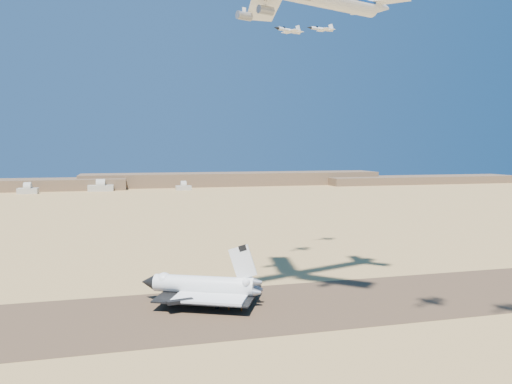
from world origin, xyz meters
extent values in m
plane|color=tan|center=(0.00, 0.00, 0.00)|extent=(1200.00, 1200.00, 0.00)
cube|color=brown|center=(0.00, 0.00, 0.03)|extent=(600.00, 50.00, 0.06)
cube|color=brown|center=(120.00, 540.00, 9.00)|extent=(420.00, 60.00, 18.00)
cube|color=brown|center=(400.00, 510.00, 5.50)|extent=(300.00, 60.00, 11.00)
cube|color=#B2AF9D|center=(-140.00, 470.00, 3.25)|extent=(22.00, 14.00, 6.50)
cube|color=#B2AF9D|center=(-60.00, 485.00, 3.75)|extent=(30.00, 15.00, 7.50)
cube|color=#B2AF9D|center=(40.00, 475.00, 2.75)|extent=(19.00, 12.50, 5.50)
cylinder|color=white|center=(-5.46, 10.01, 6.28)|extent=(32.93, 19.17, 5.86)
cone|color=black|center=(-22.81, 17.87, 6.28)|extent=(6.59, 7.02, 5.57)
sphere|color=white|center=(-17.85, 15.63, 7.12)|extent=(5.44, 5.44, 5.44)
cube|color=white|center=(-1.64, 8.28, 3.87)|extent=(31.35, 32.39, 0.94)
cube|color=black|center=(-3.55, 9.14, 3.40)|extent=(38.98, 35.85, 0.52)
cube|color=white|center=(6.94, 4.38, 14.45)|extent=(9.14, 4.68, 12.06)
cylinder|color=gray|center=(-17.85, 15.63, 1.67)|extent=(0.38, 0.38, 3.35)
cylinder|color=black|center=(-17.85, 15.63, 0.58)|extent=(1.24, 0.90, 1.15)
cylinder|color=gray|center=(-1.90, 2.64, 1.67)|extent=(0.38, 0.38, 3.35)
cylinder|color=black|center=(-1.90, 2.64, 0.58)|extent=(1.24, 0.90, 1.15)
cylinder|color=gray|center=(2.43, 12.18, 1.67)|extent=(0.38, 0.38, 3.35)
cylinder|color=black|center=(2.43, 12.18, 0.58)|extent=(1.24, 0.90, 1.15)
cube|color=white|center=(15.25, 9.35, 97.78)|extent=(14.18, 32.06, 0.72)
cube|color=white|center=(55.95, -1.40, 100.05)|extent=(12.28, 11.76, 0.52)
cube|color=white|center=(51.64, 11.31, 100.05)|extent=(7.79, 12.25, 0.52)
cylinder|color=gray|center=(13.66, 1.18, 94.68)|extent=(5.75, 4.20, 2.68)
cylinder|color=gray|center=(8.73, 9.32, 94.68)|extent=(5.75, 4.20, 2.68)
imported|color=orange|center=(3.98, 1.67, 0.98)|extent=(0.46, 0.68, 1.84)
imported|color=orange|center=(5.37, -1.26, 0.97)|extent=(0.55, 0.91, 1.82)
imported|color=orange|center=(1.42, 0.44, 1.01)|extent=(1.25, 1.09, 1.91)
cylinder|color=white|center=(34.22, 39.72, 98.34)|extent=(10.96, 6.10, 1.34)
cone|color=black|center=(27.99, 36.79, 98.34)|extent=(2.78, 2.18, 1.24)
sphere|color=black|center=(31.63, 38.50, 98.82)|extent=(1.34, 1.34, 1.34)
cube|color=white|center=(35.09, 40.13, 98.15)|extent=(6.29, 8.35, 0.24)
cube|color=white|center=(38.55, 41.76, 98.34)|extent=(3.94, 5.23, 0.19)
cube|color=white|center=(38.73, 41.84, 99.68)|extent=(2.72, 1.45, 3.24)
cylinder|color=white|center=(56.47, 60.36, 104.93)|extent=(11.07, 3.22, 1.29)
cone|color=black|center=(49.97, 59.19, 104.93)|extent=(2.56, 1.60, 1.19)
sphere|color=black|center=(53.76, 59.87, 105.38)|extent=(1.29, 1.29, 1.29)
cube|color=white|center=(57.38, 60.52, 104.74)|extent=(4.46, 7.80, 0.23)
cube|color=white|center=(60.99, 61.17, 104.93)|extent=(2.80, 4.88, 0.18)
cube|color=white|center=(61.17, 61.21, 106.21)|extent=(2.77, 0.72, 3.11)
camera|label=1|loc=(-29.55, -152.55, 51.51)|focal=35.00mm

